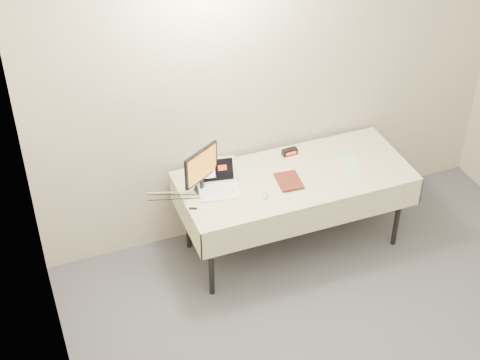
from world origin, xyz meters
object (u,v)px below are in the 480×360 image
object	(u,v)px
laptop	(218,183)
book	(278,172)
table	(295,182)
monitor	(201,167)

from	to	relation	value
laptop	book	size ratio (longest dim) A/B	1.46
table	monitor	distance (m)	0.81
laptop	book	xyz separation A→B (m)	(0.45, -0.13, 0.07)
monitor	book	world-z (taller)	monitor
table	book	distance (m)	0.26
monitor	laptop	bearing A→B (deg)	-40.62
table	laptop	world-z (taller)	laptop
monitor	book	distance (m)	0.60
table	laptop	distance (m)	0.64
monitor	book	bearing A→B (deg)	-45.34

